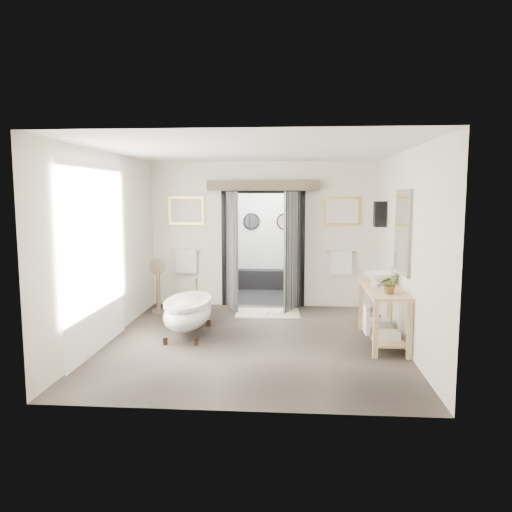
# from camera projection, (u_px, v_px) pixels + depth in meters

# --- Properties ---
(ground_plane) EXTENTS (5.00, 5.00, 0.00)m
(ground_plane) POSITION_uv_depth(u_px,v_px,m) (253.00, 341.00, 7.69)
(ground_plane) COLOR #62564B
(room_shell) EXTENTS (4.52, 5.02, 2.91)m
(room_shell) POSITION_uv_depth(u_px,v_px,m) (250.00, 221.00, 7.33)
(room_shell) COLOR beige
(room_shell) RESTS_ON ground_plane
(shower_room) EXTENTS (2.22, 2.01, 2.51)m
(shower_room) POSITION_uv_depth(u_px,v_px,m) (267.00, 253.00, 11.53)
(shower_room) COLOR black
(shower_room) RESTS_ON ground_plane
(back_wall_dressing) EXTENTS (3.82, 0.78, 2.52)m
(back_wall_dressing) POSITION_uv_depth(u_px,v_px,m) (263.00, 229.00, 9.79)
(back_wall_dressing) COLOR black
(back_wall_dressing) RESTS_ON ground_plane
(clawfoot_tub) EXTENTS (0.72, 1.60, 0.78)m
(clawfoot_tub) POSITION_uv_depth(u_px,v_px,m) (188.00, 311.00, 8.01)
(clawfoot_tub) COLOR #362216
(clawfoot_tub) RESTS_ON ground_plane
(vanity) EXTENTS (0.57, 1.60, 0.85)m
(vanity) POSITION_uv_depth(u_px,v_px,m) (382.00, 310.00, 7.54)
(vanity) COLOR tan
(vanity) RESTS_ON ground_plane
(pedestal_mirror) EXTENTS (0.31, 0.20, 1.04)m
(pedestal_mirror) POSITION_uv_depth(u_px,v_px,m) (158.00, 290.00, 9.45)
(pedestal_mirror) COLOR brown
(pedestal_mirror) RESTS_ON ground_plane
(rug) EXTENTS (1.23, 0.85, 0.01)m
(rug) POSITION_uv_depth(u_px,v_px,m) (268.00, 313.00, 9.48)
(rug) COLOR beige
(rug) RESTS_ON ground_plane
(slippers) EXTENTS (0.33, 0.24, 0.05)m
(slippers) POSITION_uv_depth(u_px,v_px,m) (272.00, 313.00, 9.37)
(slippers) COLOR white
(slippers) RESTS_ON rug
(basin) EXTENTS (0.64, 0.64, 0.17)m
(basin) POSITION_uv_depth(u_px,v_px,m) (379.00, 278.00, 7.88)
(basin) COLOR white
(basin) RESTS_ON vanity
(plant) EXTENTS (0.27, 0.24, 0.28)m
(plant) POSITION_uv_depth(u_px,v_px,m) (390.00, 284.00, 7.05)
(plant) COLOR gray
(plant) RESTS_ON vanity
(soap_bottle_a) EXTENTS (0.11, 0.11, 0.20)m
(soap_bottle_a) POSITION_uv_depth(u_px,v_px,m) (374.00, 281.00, 7.55)
(soap_bottle_a) COLOR gray
(soap_bottle_a) RESTS_ON vanity
(soap_bottle_b) EXTENTS (0.16, 0.16, 0.16)m
(soap_bottle_b) POSITION_uv_depth(u_px,v_px,m) (373.00, 275.00, 8.17)
(soap_bottle_b) COLOR gray
(soap_bottle_b) RESTS_ON vanity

